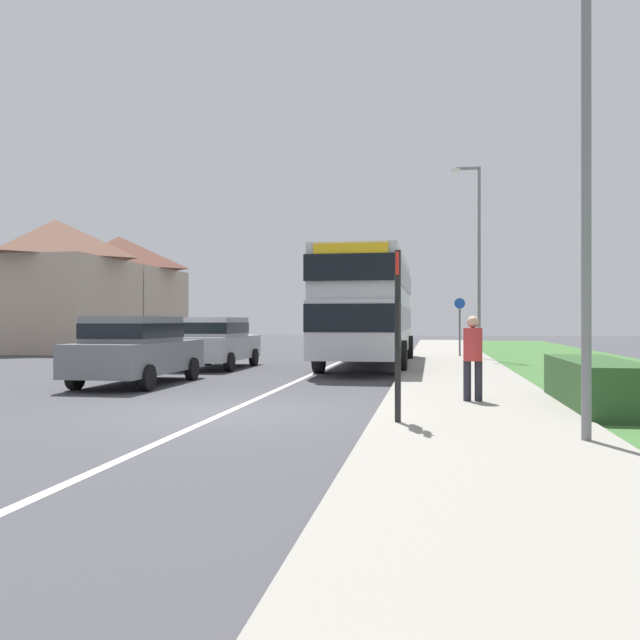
{
  "coord_description": "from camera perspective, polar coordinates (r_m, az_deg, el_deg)",
  "views": [
    {
      "loc": [
        3.48,
        -10.82,
        1.58
      ],
      "look_at": [
        0.54,
        6.42,
        1.6
      ],
      "focal_mm": 36.87,
      "sensor_mm": 36.0,
      "label": 1
    }
  ],
  "objects": [
    {
      "name": "house_terrace_far_side",
      "position": [
        39.04,
        -19.34,
        2.58
      ],
      "size": [
        6.4,
        13.61,
        6.75
      ],
      "color": "tan",
      "rests_on": "ground_plane"
    },
    {
      "name": "parked_car_silver",
      "position": [
        22.04,
        -8.91,
        -1.76
      ],
      "size": [
        1.88,
        4.54,
        1.69
      ],
      "color": "#B7B7BC",
      "rests_on": "ground_plane"
    },
    {
      "name": "ground_plane",
      "position": [
        11.48,
        -8.17,
        -7.98
      ],
      "size": [
        120.0,
        120.0,
        0.0
      ],
      "primitive_type": "plane",
      "color": "#424247"
    },
    {
      "name": "street_lamp_near",
      "position": [
        8.96,
        21.38,
        15.18
      ],
      "size": [
        1.14,
        0.2,
        6.8
      ],
      "color": "slate",
      "rests_on": "ground_plane"
    },
    {
      "name": "pavement_near_side",
      "position": [
        16.91,
        12.11,
        -5.22
      ],
      "size": [
        3.2,
        68.0,
        0.12
      ],
      "primitive_type": "cube",
      "color": "gray",
      "rests_on": "ground_plane"
    },
    {
      "name": "parked_car_grey",
      "position": [
        16.78,
        -15.64,
        -2.3
      ],
      "size": [
        1.95,
        4.49,
        1.69
      ],
      "color": "slate",
      "rests_on": "ground_plane"
    },
    {
      "name": "roadside_hedge",
      "position": [
        12.38,
        22.88,
        -5.3
      ],
      "size": [
        1.1,
        4.01,
        0.9
      ],
      "primitive_type": "cube",
      "color": "#2D5128",
      "rests_on": "ground_plane"
    },
    {
      "name": "lane_marking_centre",
      "position": [
        19.21,
        -0.81,
        -4.77
      ],
      "size": [
        0.14,
        60.0,
        0.01
      ],
      "primitive_type": "cube",
      "color": "silver",
      "rests_on": "ground_plane"
    },
    {
      "name": "double_decker_bus",
      "position": [
        22.61,
        4.28,
        1.36
      ],
      "size": [
        2.8,
        10.6,
        3.7
      ],
      "color": "#BCBCC1",
      "rests_on": "ground_plane"
    },
    {
      "name": "street_lamp_mid",
      "position": [
        26.25,
        13.42,
        5.93
      ],
      "size": [
        1.14,
        0.2,
        7.54
      ],
      "color": "slate",
      "rests_on": "ground_plane"
    },
    {
      "name": "bus_stop_sign",
      "position": [
        9.54,
        6.77,
        -0.31
      ],
      "size": [
        0.09,
        0.52,
        2.6
      ],
      "color": "black",
      "rests_on": "ground_plane"
    },
    {
      "name": "pedestrian_at_stop",
      "position": [
        12.26,
        13.12,
        -2.89
      ],
      "size": [
        0.34,
        0.34,
        1.67
      ],
      "color": "#23232D",
      "rests_on": "ground_plane"
    },
    {
      "name": "cycle_route_sign",
      "position": [
        27.84,
        12.03,
        -0.38
      ],
      "size": [
        0.44,
        0.08,
        2.52
      ],
      "color": "slate",
      "rests_on": "ground_plane"
    }
  ]
}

